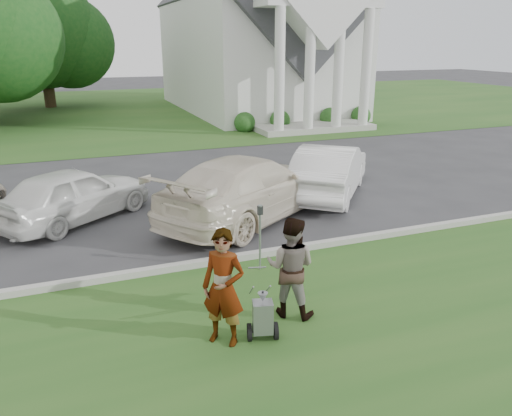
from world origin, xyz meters
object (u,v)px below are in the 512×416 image
person_right (291,268)px  car_b (74,194)px  person_left (223,289)px  car_d (329,170)px  car_c (248,188)px  parking_meter_near (260,230)px  striping_cart (263,318)px  tree_back (42,37)px  church (256,17)px

person_right → car_b: size_ratio=0.42×
person_left → person_right: size_ratio=1.06×
car_d → person_right: bearing=95.3°
car_c → parking_meter_near: bearing=129.7°
striping_cart → parking_meter_near: parking_meter_near is taller
striping_cart → car_c: bearing=87.1°
person_right → parking_meter_near: 1.82m
car_c → car_d: 3.18m
person_right → parking_meter_near: person_right is taller
person_left → car_b: size_ratio=0.44×
striping_cart → car_d: bearing=68.8°
person_right → person_left: bearing=55.5°
person_left → car_b: (-1.95, 6.73, -0.21)m
striping_cart → tree_back: bearing=110.8°
person_right → car_b: bearing=-24.5°
parking_meter_near → car_c: car_c is taller
tree_back → car_b: (0.78, -25.50, -4.01)m
car_c → car_d: bearing=-104.9°
person_left → car_b: person_left is taller
church → person_right: church is taller
person_left → car_c: person_left is taller
tree_back → parking_meter_near: bearing=-82.1°
person_right → car_c: person_right is taller
parking_meter_near → car_c: bearing=74.1°
striping_cart → car_d: 8.07m
tree_back → striping_cart: tree_back is taller
striping_cart → person_right: size_ratio=0.58×
parking_meter_near → car_c: size_ratio=0.24×
parking_meter_near → person_left: bearing=-123.5°
person_left → car_d: 8.32m
person_left → car_c: (2.34, 5.31, -0.10)m
car_c → car_d: car_c is taller
car_b → church: bearing=-70.1°
church → striping_cart: 27.84m
car_c → striping_cart: bearing=127.7°
person_left → car_d: size_ratio=0.39×
person_right → parking_meter_near: (0.16, 1.81, 0.01)m
tree_back → parking_meter_near: 30.55m
person_left → church: bearing=108.7°
tree_back → car_d: 27.37m
church → tree_back: 14.77m
church → parking_meter_near: church is taller
person_left → car_d: person_left is taller
car_b → car_c: 4.52m
car_b → car_c: car_c is taller
tree_back → car_d: size_ratio=2.04×
car_d → striping_cart: bearing=93.2°
car_d → person_left: bearing=89.4°
person_right → church: bearing=-71.5°
parking_meter_near → car_b: bearing=127.0°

